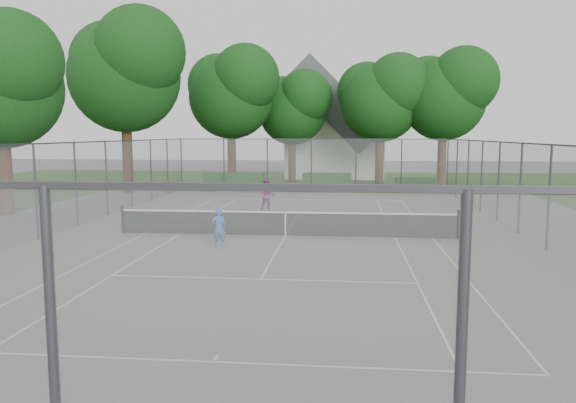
# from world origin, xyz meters

# --- Properties ---
(ground) EXTENTS (120.00, 120.00, 0.00)m
(ground) POSITION_xyz_m (0.00, 0.00, 0.00)
(ground) COLOR #605E5B
(ground) RESTS_ON ground
(grass_far) EXTENTS (60.00, 20.00, 0.00)m
(grass_far) POSITION_xyz_m (0.00, 26.00, 0.00)
(grass_far) COLOR #224714
(grass_far) RESTS_ON ground
(court_markings) EXTENTS (11.03, 23.83, 0.01)m
(court_markings) POSITION_xyz_m (0.00, 0.00, 0.01)
(court_markings) COLOR beige
(court_markings) RESTS_ON ground
(tennis_net) EXTENTS (12.87, 0.10, 1.10)m
(tennis_net) POSITION_xyz_m (0.00, 0.00, 0.51)
(tennis_net) COLOR black
(tennis_net) RESTS_ON ground
(perimeter_fence) EXTENTS (18.08, 34.08, 3.52)m
(perimeter_fence) POSITION_xyz_m (0.00, 0.00, 1.81)
(perimeter_fence) COLOR #38383D
(perimeter_fence) RESTS_ON ground
(tree_far_left) EXTENTS (7.18, 6.56, 10.32)m
(tree_far_left) POSITION_xyz_m (-6.13, 20.74, 7.09)
(tree_far_left) COLOR #392114
(tree_far_left) RESTS_ON ground
(tree_far_midleft) EXTENTS (6.16, 5.62, 8.85)m
(tree_far_midleft) POSITION_xyz_m (-1.88, 23.96, 6.08)
(tree_far_midleft) COLOR #392114
(tree_far_midleft) RESTS_ON ground
(tree_far_midright) EXTENTS (6.69, 6.11, 9.62)m
(tree_far_midright) POSITION_xyz_m (4.91, 21.36, 6.61)
(tree_far_midright) COLOR #392114
(tree_far_midright) RESTS_ON ground
(tree_far_right) EXTENTS (6.94, 6.33, 9.97)m
(tree_far_right) POSITION_xyz_m (9.41, 21.09, 6.85)
(tree_far_right) COLOR #392114
(tree_far_right) RESTS_ON ground
(tree_side_back) EXTENTS (8.16, 7.45, 11.73)m
(tree_side_back) POSITION_xyz_m (-11.78, 14.52, 8.06)
(tree_side_back) COLOR #392114
(tree_side_back) RESTS_ON ground
(tree_side_front) EXTENTS (6.54, 5.98, 9.41)m
(tree_side_front) POSITION_xyz_m (-13.78, 4.27, 6.46)
(tree_side_front) COLOR #392114
(tree_side_front) RESTS_ON ground
(hedge_left) EXTENTS (4.23, 1.27, 1.06)m
(hedge_left) POSITION_xyz_m (-5.53, 18.23, 0.53)
(hedge_left) COLOR #1A4917
(hedge_left) RESTS_ON ground
(hedge_mid) EXTENTS (3.43, 0.98, 1.08)m
(hedge_mid) POSITION_xyz_m (1.00, 18.78, 0.54)
(hedge_mid) COLOR #1A4917
(hedge_mid) RESTS_ON ground
(hedge_right) EXTENTS (2.78, 1.02, 0.83)m
(hedge_right) POSITION_xyz_m (7.20, 18.62, 0.42)
(hedge_right) COLOR #1A4917
(hedge_right) RESTS_ON ground
(house) EXTENTS (8.38, 6.49, 10.43)m
(house) POSITION_xyz_m (1.37, 29.36, 4.20)
(house) COLOR silver
(house) RESTS_ON ground
(girl_player) EXTENTS (0.55, 0.42, 1.33)m
(girl_player) POSITION_xyz_m (-2.06, -2.23, 0.67)
(girl_player) COLOR #2D5CA8
(girl_player) RESTS_ON ground
(woman_player) EXTENTS (0.89, 0.75, 1.62)m
(woman_player) POSITION_xyz_m (-1.55, 6.31, 0.81)
(woman_player) COLOR #7A2878
(woman_player) RESTS_ON ground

